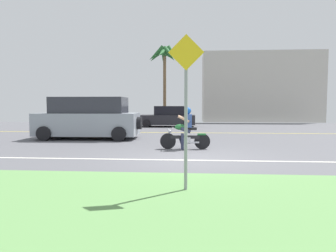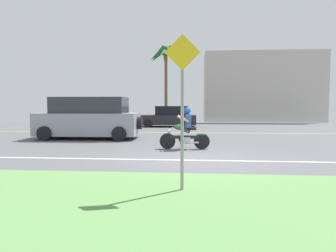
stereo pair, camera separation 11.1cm
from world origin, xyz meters
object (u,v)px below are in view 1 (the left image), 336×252
at_px(motorcyclist, 185,131).
at_px(palm_tree_0, 164,58).
at_px(suv_nearby, 89,119).
at_px(parked_car_0, 87,117).
at_px(street_sign, 186,98).
at_px(parked_car_1, 169,117).

relative_size(motorcyclist, palm_tree_0, 0.28).
bearing_deg(palm_tree_0, suv_nearby, -103.42).
height_order(parked_car_0, street_sign, street_sign).
height_order(suv_nearby, palm_tree_0, palm_tree_0).
xyz_separation_m(suv_nearby, parked_car_0, (-2.17, 6.04, -0.16)).
distance_m(suv_nearby, palm_tree_0, 12.08).
xyz_separation_m(motorcyclist, street_sign, (0.10, -5.44, 1.06)).
height_order(parked_car_1, palm_tree_0, palm_tree_0).
bearing_deg(suv_nearby, motorcyclist, -33.78).
xyz_separation_m(motorcyclist, parked_car_1, (-1.44, 11.34, 0.07)).
distance_m(suv_nearby, parked_car_1, 8.86).
xyz_separation_m(suv_nearby, parked_car_1, (3.13, 8.28, -0.24)).
relative_size(parked_car_0, parked_car_1, 1.02).
distance_m(motorcyclist, palm_tree_0, 14.90).
xyz_separation_m(parked_car_0, palm_tree_0, (4.78, 4.88, 4.62)).
bearing_deg(parked_car_1, motorcyclist, -82.77).
height_order(palm_tree_0, street_sign, palm_tree_0).
relative_size(parked_car_1, palm_tree_0, 0.62).
bearing_deg(street_sign, palm_tree_0, 96.07).
xyz_separation_m(suv_nearby, street_sign, (4.67, -8.49, 0.75)).
bearing_deg(suv_nearby, street_sign, -61.21).
distance_m(palm_tree_0, street_sign, 19.88).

